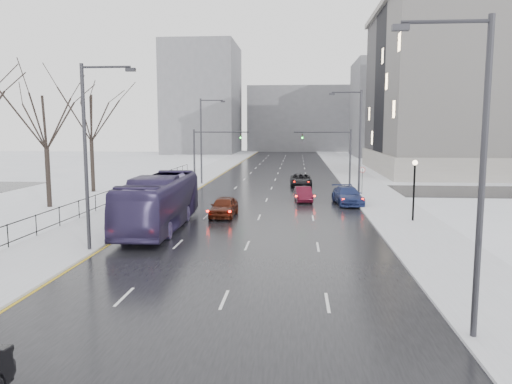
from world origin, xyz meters
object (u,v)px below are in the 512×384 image
(sedan_right_cross, at_px, (301,180))
(sedan_right_far, at_px, (348,196))
(streetlight_r_near, at_px, (475,164))
(lamppost_r_mid, at_px, (414,181))
(streetlight_r_mid, at_px, (357,140))
(streetlight_l_far, at_px, (203,137))
(sedan_center_near, at_px, (224,207))
(tree_park_d, at_px, (50,208))
(tree_park_e, at_px, (94,193))
(bus, at_px, (160,202))
(no_uturn_sign, at_px, (362,172))
(streetlight_l_near, at_px, (89,148))
(sedan_right_near, at_px, (303,194))
(mast_signal_left, at_px, (204,151))
(mast_signal_right, at_px, (340,152))

(sedan_right_cross, xyz_separation_m, sedan_right_far, (3.96, -13.02, 0.05))
(streetlight_r_near, relative_size, lamppost_r_mid, 2.34)
(streetlight_r_near, xyz_separation_m, sedan_right_far, (-0.97, 27.98, -4.81))
(streetlight_r_mid, bearing_deg, streetlight_l_far, 143.70)
(sedan_center_near, bearing_deg, streetlight_l_far, 106.35)
(tree_park_d, distance_m, tree_park_e, 10.01)
(tree_park_d, height_order, sedan_right_cross, tree_park_d)
(streetlight_r_mid, relative_size, bus, 0.79)
(bus, bearing_deg, lamppost_r_mid, 9.84)
(streetlight_r_near, height_order, no_uturn_sign, streetlight_r_near)
(streetlight_l_far, bearing_deg, tree_park_d, -118.15)
(no_uturn_sign, bearing_deg, streetlight_r_near, -91.74)
(streetlight_l_near, xyz_separation_m, lamppost_r_mid, (19.17, 10.00, -2.67))
(tree_park_d, distance_m, streetlight_l_far, 21.17)
(streetlight_l_near, relative_size, sedan_right_cross, 1.93)
(tree_park_d, height_order, bus, tree_park_d)
(sedan_right_near, bearing_deg, tree_park_d, -170.61)
(tree_park_e, relative_size, bus, 1.06)
(sedan_right_far, bearing_deg, lamppost_r_mid, -71.06)
(bus, height_order, sedan_right_far, bus)
(tree_park_e, xyz_separation_m, mast_signal_left, (10.87, 4.00, 4.11))
(streetlight_l_near, bearing_deg, lamppost_r_mid, 27.55)
(sedan_right_near, height_order, sedan_right_cross, sedan_right_cross)
(streetlight_l_near, bearing_deg, streetlight_l_far, 90.00)
(tree_park_d, bearing_deg, tree_park_e, 92.29)
(tree_park_d, relative_size, sedan_right_far, 2.37)
(mast_signal_right, xyz_separation_m, mast_signal_left, (-14.65, 0.00, 0.00))
(tree_park_e, xyz_separation_m, sedan_right_far, (25.40, -6.02, 0.80))
(no_uturn_sign, bearing_deg, sedan_right_near, -141.16)
(no_uturn_sign, xyz_separation_m, bus, (-15.49, -17.53, -0.49))
(tree_park_e, xyz_separation_m, no_uturn_sign, (27.40, 0.00, 2.30))
(mast_signal_left, bearing_deg, mast_signal_right, 0.00)
(tree_park_e, bearing_deg, streetlight_l_near, -67.31)
(streetlight_l_far, bearing_deg, sedan_right_cross, -5.00)
(streetlight_r_near, bearing_deg, sedan_right_far, 91.98)
(streetlight_r_mid, xyz_separation_m, bus, (-14.45, -13.53, -3.81))
(tree_park_e, xyz_separation_m, sedan_center_near, (15.53, -12.91, 0.80))
(tree_park_d, bearing_deg, no_uturn_sign, 20.32)
(mast_signal_left, xyz_separation_m, sedan_right_cross, (10.56, 3.00, -3.35))
(tree_park_d, height_order, streetlight_l_near, streetlight_l_near)
(sedan_right_cross, bearing_deg, streetlight_l_far, 173.70)
(streetlight_l_far, height_order, lamppost_r_mid, streetlight_l_far)
(mast_signal_left, bearing_deg, no_uturn_sign, -13.60)
(sedan_right_near, bearing_deg, bus, -131.65)
(streetlight_r_mid, bearing_deg, lamppost_r_mid, -74.18)
(mast_signal_right, bearing_deg, no_uturn_sign, -64.89)
(streetlight_l_far, relative_size, lamppost_r_mid, 2.34)
(mast_signal_right, relative_size, sedan_center_near, 1.47)
(tree_park_e, xyz_separation_m, sedan_right_near, (21.58, -4.69, 0.71))
(lamppost_r_mid, xyz_separation_m, mast_signal_left, (-18.33, 18.00, 1.16))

